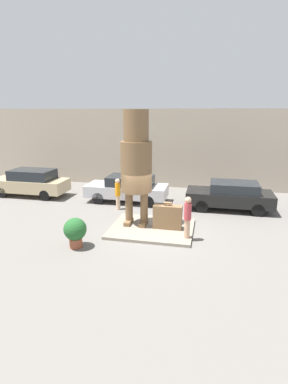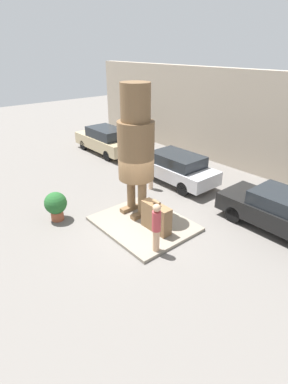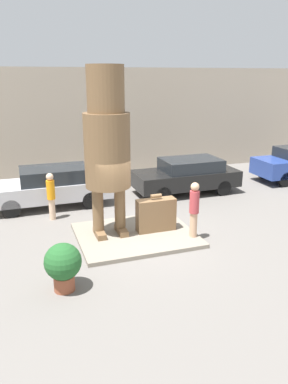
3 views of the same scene
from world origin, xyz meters
name	(u,v)px [view 2 (image 2 of 3)]	position (x,y,z in m)	size (l,w,h in m)	color
ground_plane	(144,225)	(0.00, 0.00, 0.00)	(60.00, 60.00, 0.00)	slate
pedestal	(144,224)	(0.00, 0.00, 0.06)	(3.63, 3.03, 0.12)	gray
building_backdrop	(266,126)	(0.00, 8.17, 2.64)	(28.00, 0.60, 5.28)	tan
statue_figure	(136,142)	(-0.77, 0.28, 3.09)	(1.37, 1.37, 5.08)	brown
giant_suitcase	(156,217)	(0.69, 0.02, 0.66)	(1.25, 0.41, 1.23)	brown
tourist	(156,226)	(1.61, -0.82, 1.08)	(0.30, 0.30, 1.74)	tan
parked_car_tan	(105,140)	(-8.39, 3.83, 0.86)	(4.64, 1.78, 1.66)	tan
parked_car_silver	(175,167)	(-2.18, 3.89, 0.82)	(4.66, 1.82, 1.53)	#B7B7BC
parked_car_black	(282,211)	(3.53, 3.71, 0.80)	(4.47, 1.88, 1.50)	black
planter_pot	(56,205)	(-2.55, -2.37, 0.68)	(0.88, 0.88, 1.19)	brown
worker_hivis	(151,171)	(-2.32, 2.41, 0.93)	(0.29, 0.29, 1.69)	beige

